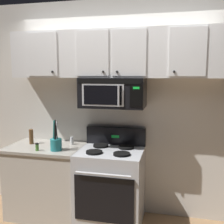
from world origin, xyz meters
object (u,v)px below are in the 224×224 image
stove_range (111,185)px  spice_jar (37,147)px  over_range_microwave (113,93)px  utensil_crock_teal (56,143)px  salt_shaker (72,141)px  pepper_mill (31,137)px

stove_range → spice_jar: stove_range is taller
over_range_microwave → utensil_crock_teal: (-0.63, -0.26, -0.59)m
salt_shaker → pepper_mill: size_ratio=0.51×
stove_range → over_range_microwave: (-0.00, 0.12, 1.11)m
over_range_microwave → salt_shaker: over_range_microwave is taller
over_range_microwave → utensil_crock_teal: bearing=-157.6°
pepper_mill → utensil_crock_teal: bearing=-24.7°
spice_jar → utensil_crock_teal: bearing=16.7°
spice_jar → salt_shaker: bearing=50.6°
stove_range → spice_jar: 0.99m
utensil_crock_teal → spice_jar: size_ratio=3.92×
stove_range → salt_shaker: (-0.55, 0.15, 0.48)m
utensil_crock_teal → over_range_microwave: bearing=22.4°
salt_shaker → over_range_microwave: bearing=-3.4°
stove_range → over_range_microwave: bearing=90.1°
stove_range → utensil_crock_teal: utensil_crock_teal is taller
salt_shaker → pepper_mill: bearing=-170.0°
salt_shaker → pepper_mill: 0.53m
stove_range → spice_jar: (-0.84, -0.21, 0.48)m
utensil_crock_teal → salt_shaker: 0.31m
utensil_crock_teal → spice_jar: (-0.21, -0.06, -0.04)m
over_range_microwave → salt_shaker: bearing=176.6°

